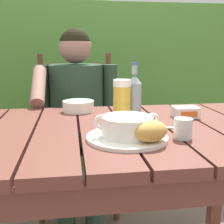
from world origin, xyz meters
TOP-DOWN VIEW (x-y plane):
  - dining_table at (0.00, 0.00)m, footprint 1.46×0.82m
  - hedge_backdrop at (-0.13, 1.68)m, footprint 4.03×0.95m
  - chair_near_diner at (-0.07, 0.85)m, footprint 0.50×0.42m
  - person_eating at (-0.08, 0.64)m, footprint 0.48×0.47m
  - serving_plate at (0.07, -0.15)m, footprint 0.27×0.27m
  - soup_bowl at (0.07, -0.15)m, footprint 0.22×0.17m
  - bread_roll at (0.13, -0.22)m, footprint 0.14×0.13m
  - beer_glass at (0.09, 0.07)m, footprint 0.07×0.07m
  - beer_bottle at (0.15, 0.10)m, footprint 0.06×0.06m
  - water_glass_small at (0.25, -0.17)m, footprint 0.06×0.06m
  - butter_tub at (0.38, 0.11)m, footprint 0.10×0.08m
  - table_knife at (0.20, -0.03)m, footprint 0.14×0.06m
  - diner_bowl at (-0.07, 0.30)m, footprint 0.15×0.15m

SIDE VIEW (x-z plane):
  - chair_near_diner at x=-0.07m, z-range -0.02..1.01m
  - dining_table at x=0.00m, z-range 0.29..1.06m
  - person_eating at x=-0.08m, z-range 0.11..1.29m
  - table_knife at x=0.20m, z-range 0.77..0.78m
  - serving_plate at x=0.07m, z-range 0.77..0.79m
  - butter_tub at x=0.38m, z-range 0.77..0.82m
  - diner_bowl at x=-0.07m, z-range 0.77..0.82m
  - water_glass_small at x=0.25m, z-range 0.77..0.84m
  - bread_roll at x=0.13m, z-range 0.79..0.85m
  - soup_bowl at x=0.07m, z-range 0.78..0.86m
  - beer_glass at x=0.09m, z-range 0.77..0.95m
  - beer_bottle at x=0.15m, z-range 0.75..0.99m
  - hedge_backdrop at x=-0.13m, z-range -0.23..2.25m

